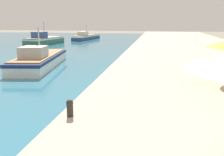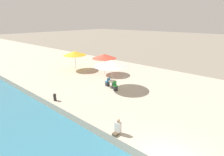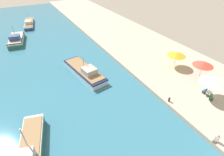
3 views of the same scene
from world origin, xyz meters
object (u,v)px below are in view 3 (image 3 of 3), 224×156
Objects in this scene: person_at_quay at (217,139)px; cafe_umbrella_white at (203,64)px; mooring_bollard at (169,99)px; fishing_boat_far at (16,39)px; fishing_boat_distant at (29,23)px; fishing_boat_near at (30,153)px; cafe_table at (209,93)px; cafe_chair_left at (211,98)px; cafe_umbrella_pink at (213,81)px; fishing_boat_mid at (85,71)px; cafe_umbrella_striped at (177,54)px; cafe_chair_right at (204,91)px.

cafe_umbrella_white is at bearing 46.44° from person_at_quay.
mooring_bollard is at bearing 89.18° from person_at_quay.
fishing_boat_far reaches higher than fishing_boat_distant.
fishing_boat_near is 0.91× the size of fishing_boat_distant.
person_at_quay is (-5.49, -5.10, -0.10)m from cafe_table.
person_at_quay reaches higher than cafe_chair_left.
fishing_boat_near is 2.69× the size of cafe_umbrella_pink.
fishing_boat_distant is at bearing 89.11° from fishing_boat_mid.
fishing_boat_distant is 15.63× the size of mooring_bollard.
cafe_umbrella_striped is at bearing -53.85° from fishing_boat_distant.
cafe_chair_right is at bearing 91.75° from cafe_umbrella_pink.
cafe_chair_right is (0.10, 0.72, -0.21)m from cafe_table.
cafe_chair_left is 0.92× the size of person_at_quay.
fishing_boat_far is at bearing 132.16° from cafe_umbrella_striped.
mooring_bollard is (16.11, -32.38, 0.18)m from fishing_boat_far.
cafe_umbrella_pink is 3.50× the size of person_at_quay.
fishing_boat_mid is at bearing 62.34° from fishing_boat_near.
mooring_bollard is at bearing -65.83° from fishing_boat_distant.
cafe_umbrella_pink is 4.34× the size of cafe_table.
cafe_chair_left is (21.19, -34.86, 0.15)m from fishing_boat_far.
fishing_boat_mid is 18.35m from cafe_chair_right.
fishing_boat_distant is at bearing 96.51° from fishing_boat_near.
fishing_boat_distant is (-4.81, 31.89, -0.06)m from fishing_boat_mid.
cafe_umbrella_striped reaches higher than person_at_quay.
fishing_boat_mid is at bearing -25.07° from cafe_chair_left.
cafe_umbrella_pink reaches higher than cafe_chair_left.
cafe_umbrella_pink is (21.62, -34.08, 2.37)m from fishing_boat_far.
cafe_umbrella_striped is at bearing 60.97° from person_at_quay.
fishing_boat_distant is 45.68m from mooring_bollard.
fishing_boat_distant is at bearing 118.76° from cafe_chair_right.
fishing_boat_distant is at bearing 117.15° from cafe_umbrella_striped.
cafe_chair_right is at bearing -11.42° from mooring_bollard.
cafe_table is 0.81× the size of person_at_quay.
fishing_boat_mid is 12.54× the size of cafe_table.
fishing_boat_far is 9.42× the size of cafe_chair_left.
fishing_boat_distant is at bearing 110.86° from cafe_umbrella_pink.
fishing_boat_far is at bearing -33.56° from cafe_chair_left.
fishing_boat_far reaches higher than fishing_boat_mid.
cafe_umbrella_pink reaches higher than cafe_table.
cafe_table is (21.50, -34.20, 0.36)m from fishing_boat_far.
fishing_boat_near is at bearing 174.06° from cafe_umbrella_pink.
mooring_bollard is at bearing -0.87° from cafe_chair_left.
cafe_umbrella_pink is 2.39m from cafe_chair_left.
fishing_boat_mid reaches higher than cafe_umbrella_pink.
cafe_chair_left and cafe_chair_right have the same top height.
cafe_umbrella_white is 8.96m from mooring_bollard.
fishing_boat_mid is 15.34× the size of mooring_bollard.
fishing_boat_near is at bearing 177.80° from mooring_bollard.
mooring_bollard is (-5.39, 1.82, -0.18)m from cafe_table.
fishing_boat_near reaches higher than cafe_umbrella_pink.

